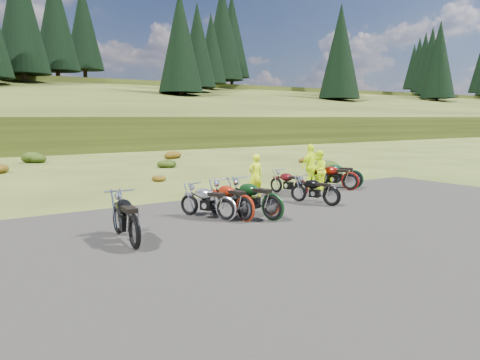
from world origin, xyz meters
TOP-DOWN VIEW (x-y plane):
  - ground at (0.00, 0.00)m, footprint 300.00×300.00m
  - gravel_pad at (0.00, -2.00)m, footprint 20.00×12.00m
  - hill_slope at (0.00, 50.00)m, footprint 300.00×45.97m
  - conifer_23 at (3.00, 62.00)m, footprint 7.48×7.48m
  - conifer_24 at (9.00, 68.00)m, footprint 7.04×7.04m
  - conifer_25 at (15.00, 74.00)m, footprint 6.60×6.60m
  - conifer_26 at (21.00, 49.00)m, footprint 6.16×6.16m
  - conifer_27 at (27.00, 55.00)m, footprint 5.72×5.72m
  - conifer_28 at (33.00, 61.00)m, footprint 5.28×5.28m
  - conifer_29 at (39.00, 67.00)m, footprint 7.92×7.92m
  - conifer_30 at (45.00, 73.00)m, footprint 7.48×7.48m
  - conifer_31 at (51.00, 48.00)m, footprint 7.04×7.04m
  - conifer_32 at (57.00, 54.00)m, footprint 6.60×6.60m
  - conifer_33 at (63.00, 60.00)m, footprint 6.16×6.16m
  - conifer_34 at (69.00, 66.00)m, footprint 5.72×5.72m
  - conifer_35 at (75.00, 72.00)m, footprint 5.28×5.28m
  - conifer_36 at (81.00, 78.00)m, footprint 7.92×7.92m
  - conifer_37 at (87.00, 53.00)m, footprint 7.48×7.48m
  - conifer_38 at (93.00, 59.00)m, footprint 7.04×7.04m
  - conifer_39 at (99.00, 65.00)m, footprint 6.60×6.60m
  - conifer_40 at (105.00, 71.00)m, footprint 6.16×6.16m
  - conifer_41 at (111.00, 77.00)m, footprint 5.72×5.72m
  - shrub_3 at (-3.30, 21.90)m, footprint 1.56×1.56m
  - shrub_4 at (-0.40, 9.20)m, footprint 0.77×0.77m
  - shrub_5 at (2.50, 14.50)m, footprint 1.03×1.03m
  - shrub_6 at (5.40, 19.80)m, footprint 1.30×1.30m
  - shrub_7 at (8.30, 7.10)m, footprint 1.56×1.56m
  - shrub_8 at (11.20, 12.40)m, footprint 0.77×0.77m
  - motorcycle_0 at (-5.49, -1.01)m, footprint 0.98×2.33m
  - motorcycle_1 at (-1.87, -0.06)m, footprint 0.95×2.19m
  - motorcycle_2 at (-1.18, -0.41)m, footprint 1.29×2.35m
  - motorcycle_3 at (-2.28, 0.31)m, footprint 1.39×2.07m
  - motorcycle_4 at (2.15, 2.17)m, footprint 0.91×1.92m
  - motorcycle_5 at (1.81, 0.28)m, footprint 1.21×1.96m
  - motorcycle_6 at (4.83, 2.27)m, footprint 1.48×2.18m
  - motorcycle_7 at (5.41, 2.57)m, footprint 1.60×2.20m
  - person_middle at (0.73, 3.06)m, footprint 0.59×0.39m
  - person_right_a at (3.79, 3.00)m, footprint 0.98×0.98m
  - person_right_b at (3.92, 3.60)m, footprint 1.11×0.55m

SIDE VIEW (x-z plane):
  - ground at x=0.00m, z-range 0.00..0.00m
  - gravel_pad at x=0.00m, z-range -0.02..0.02m
  - hill_slope at x=0.00m, z-range -4.69..4.69m
  - motorcycle_0 at x=-5.49m, z-range -0.59..0.59m
  - motorcycle_1 at x=-1.87m, z-range -0.56..0.56m
  - motorcycle_2 at x=-1.18m, z-range -0.59..0.59m
  - motorcycle_3 at x=-2.28m, z-range -0.52..0.52m
  - motorcycle_4 at x=2.15m, z-range -0.48..0.48m
  - motorcycle_5 at x=1.81m, z-range -0.49..0.49m
  - motorcycle_6 at x=4.83m, z-range -0.54..0.54m
  - motorcycle_7 at x=5.41m, z-range -0.55..0.55m
  - shrub_4 at x=-0.40m, z-range 0.00..0.45m
  - shrub_8 at x=11.20m, z-range 0.00..0.45m
  - shrub_5 at x=2.50m, z-range 0.00..0.61m
  - shrub_6 at x=5.40m, z-range 0.00..0.77m
  - shrub_3 at x=-3.30m, z-range 0.00..0.92m
  - shrub_7 at x=8.30m, z-range 0.00..0.92m
  - person_middle at x=0.73m, z-range 0.00..1.59m
  - person_right_a at x=3.79m, z-range 0.00..1.60m
  - person_right_b at x=3.92m, z-range 0.00..1.82m
  - conifer_26 at x=21.00m, z-range 5.37..21.37m
  - conifer_27 at x=27.00m, z-range 6.56..21.56m
  - conifer_31 at x=51.00m, z-range 5.18..23.18m
  - conifer_28 at x=33.00m, z-range 7.76..21.76m
  - conifer_32 at x=57.00m, z-range 6.37..23.37m
  - conifer_33 at x=63.00m, z-range 7.56..23.56m
  - conifer_37 at x=87.00m, z-range 6.17..25.17m
  - conifer_34 at x=69.00m, z-range 8.76..23.76m
  - conifer_38 at x=93.00m, z-range 7.37..25.37m
  - conifer_35 at x=75.00m, z-range 9.95..23.95m
  - conifer_39 at x=99.00m, z-range 8.56..25.56m
  - conifer_23 at x=3.00m, z-range 7.97..26.97m
  - conifer_41 at x=111.00m, z-range 10.15..25.15m
  - conifer_40 at x=105.00m, z-range 9.76..25.76m
  - conifer_24 at x=9.00m, z-range 9.16..27.16m
  - conifer_25 at x=15.00m, z-range 10.16..27.16m
  - conifer_29 at x=39.00m, z-range 8.97..28.97m
  - conifer_30 at x=45.00m, z-range 10.16..29.16m
  - conifer_36 at x=81.00m, z-range 10.16..30.16m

